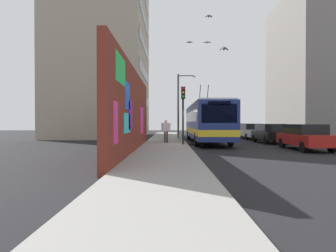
{
  "coord_description": "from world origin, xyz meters",
  "views": [
    {
      "loc": [
        -19.25,
        1.31,
        1.68
      ],
      "look_at": [
        0.64,
        1.41,
        1.43
      ],
      "focal_mm": 29.34,
      "sensor_mm": 36.0,
      "label": 1
    }
  ],
  "objects_px": {
    "parked_car_red": "(305,136)",
    "traffic_light": "(183,105)",
    "parked_car_silver": "(237,130)",
    "city_bus": "(206,121)",
    "parked_car_white": "(250,131)",
    "parked_car_black": "(270,133)",
    "street_lamp": "(180,101)",
    "pedestrian_midblock": "(166,129)"
  },
  "relations": [
    {
      "from": "parked_car_red",
      "to": "traffic_light",
      "type": "relative_size",
      "value": 1.1
    },
    {
      "from": "parked_car_red",
      "to": "parked_car_silver",
      "type": "xyz_separation_m",
      "value": [
        16.65,
        0.0,
        -0.0
      ]
    },
    {
      "from": "city_bus",
      "to": "parked_car_white",
      "type": "distance_m",
      "value": 7.29
    },
    {
      "from": "parked_car_black",
      "to": "street_lamp",
      "type": "distance_m",
      "value": 8.79
    },
    {
      "from": "street_lamp",
      "to": "traffic_light",
      "type": "bearing_deg",
      "value": 179.18
    },
    {
      "from": "parked_car_white",
      "to": "street_lamp",
      "type": "relative_size",
      "value": 0.78
    },
    {
      "from": "parked_car_black",
      "to": "street_lamp",
      "type": "height_order",
      "value": "street_lamp"
    },
    {
      "from": "parked_car_black",
      "to": "pedestrian_midblock",
      "type": "height_order",
      "value": "pedestrian_midblock"
    },
    {
      "from": "parked_car_white",
      "to": "street_lamp",
      "type": "xyz_separation_m",
      "value": [
        -1.54,
        7.24,
        2.91
      ]
    },
    {
      "from": "parked_car_red",
      "to": "parked_car_black",
      "type": "distance_m",
      "value": 5.7
    },
    {
      "from": "parked_car_white",
      "to": "street_lamp",
      "type": "height_order",
      "value": "street_lamp"
    },
    {
      "from": "parked_car_white",
      "to": "pedestrian_midblock",
      "type": "xyz_separation_m",
      "value": [
        -7.22,
        8.57,
        0.34
      ]
    },
    {
      "from": "parked_car_white",
      "to": "parked_car_silver",
      "type": "height_order",
      "value": "same"
    },
    {
      "from": "city_bus",
      "to": "pedestrian_midblock",
      "type": "height_order",
      "value": "city_bus"
    },
    {
      "from": "parked_car_silver",
      "to": "parked_car_white",
      "type": "bearing_deg",
      "value": -180.0
    },
    {
      "from": "parked_car_red",
      "to": "street_lamp",
      "type": "height_order",
      "value": "street_lamp"
    },
    {
      "from": "pedestrian_midblock",
      "to": "street_lamp",
      "type": "height_order",
      "value": "street_lamp"
    },
    {
      "from": "city_bus",
      "to": "parked_car_silver",
      "type": "xyz_separation_m",
      "value": [
        10.37,
        -5.2,
        -0.98
      ]
    },
    {
      "from": "parked_car_white",
      "to": "street_lamp",
      "type": "distance_m",
      "value": 7.96
    },
    {
      "from": "parked_car_white",
      "to": "traffic_light",
      "type": "distance_m",
      "value": 11.78
    },
    {
      "from": "city_bus",
      "to": "street_lamp",
      "type": "height_order",
      "value": "street_lamp"
    },
    {
      "from": "city_bus",
      "to": "parked_car_silver",
      "type": "distance_m",
      "value": 11.64
    },
    {
      "from": "parked_car_red",
      "to": "parked_car_white",
      "type": "height_order",
      "value": "same"
    },
    {
      "from": "parked_car_silver",
      "to": "traffic_light",
      "type": "distance_m",
      "value": 16.23
    },
    {
      "from": "parked_car_white",
      "to": "parked_car_red",
      "type": "bearing_deg",
      "value": 180.0
    },
    {
      "from": "traffic_light",
      "to": "street_lamp",
      "type": "relative_size",
      "value": 0.65
    },
    {
      "from": "parked_car_black",
      "to": "traffic_light",
      "type": "height_order",
      "value": "traffic_light"
    },
    {
      "from": "pedestrian_midblock",
      "to": "city_bus",
      "type": "bearing_deg",
      "value": -56.85
    },
    {
      "from": "traffic_light",
      "to": "city_bus",
      "type": "bearing_deg",
      "value": -28.53
    },
    {
      "from": "traffic_light",
      "to": "street_lamp",
      "type": "distance_m",
      "value": 7.48
    },
    {
      "from": "traffic_light",
      "to": "street_lamp",
      "type": "bearing_deg",
      "value": -0.82
    },
    {
      "from": "city_bus",
      "to": "parked_car_red",
      "type": "distance_m",
      "value": 8.21
    },
    {
      "from": "pedestrian_midblock",
      "to": "traffic_light",
      "type": "distance_m",
      "value": 2.74
    },
    {
      "from": "parked_car_white",
      "to": "traffic_light",
      "type": "xyz_separation_m",
      "value": [
        -8.97,
        7.35,
        2.05
      ]
    },
    {
      "from": "street_lamp",
      "to": "parked_car_silver",
      "type": "bearing_deg",
      "value": -46.41
    },
    {
      "from": "city_bus",
      "to": "parked_car_red",
      "type": "xyz_separation_m",
      "value": [
        -6.28,
        -5.2,
        -0.98
      ]
    },
    {
      "from": "parked_car_silver",
      "to": "pedestrian_midblock",
      "type": "relative_size",
      "value": 2.38
    },
    {
      "from": "parked_car_black",
      "to": "street_lamp",
      "type": "xyz_separation_m",
      "value": [
        4.05,
        7.24,
        2.91
      ]
    },
    {
      "from": "city_bus",
      "to": "parked_car_black",
      "type": "xyz_separation_m",
      "value": [
        -0.58,
        -5.2,
        -0.98
      ]
    },
    {
      "from": "parked_car_red",
      "to": "traffic_light",
      "type": "bearing_deg",
      "value": 72.45
    },
    {
      "from": "parked_car_silver",
      "to": "parked_car_black",
      "type": "bearing_deg",
      "value": -180.0
    },
    {
      "from": "city_bus",
      "to": "parked_car_silver",
      "type": "height_order",
      "value": "city_bus"
    }
  ]
}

